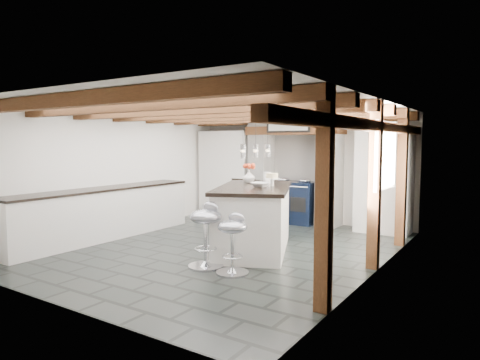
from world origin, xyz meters
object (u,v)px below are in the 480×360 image
Objects in this scene: bar_stool_near at (233,236)px; kitchen_island at (254,217)px; bar_stool_far at (206,227)px; range_cooker at (293,201)px.

kitchen_island is at bearing 117.90° from bar_stool_near.
kitchen_island reaches higher than bar_stool_far.
range_cooker is at bearing 78.02° from kitchen_island.
kitchen_island reaches higher than bar_stool_near.
kitchen_island is 1.21m from bar_stool_far.
range_cooker is 1.09× the size of bar_stool_far.
range_cooker is 2.54m from kitchen_island.
bar_stool_far is (-0.47, 0.04, 0.06)m from bar_stool_near.
kitchen_island is at bearing -78.39° from range_cooker.
bar_stool_near is (0.43, -1.25, -0.03)m from kitchen_island.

